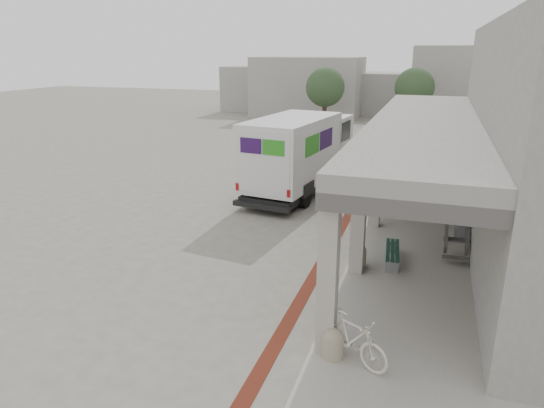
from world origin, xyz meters
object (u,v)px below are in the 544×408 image
(bench, at_px, (392,253))
(utility_cabinet, at_px, (461,223))
(fedex_truck, at_px, (301,151))
(bicycle_cream, at_px, (352,339))

(bench, distance_m, utility_cabinet, 3.53)
(fedex_truck, xyz_separation_m, bicycle_cream, (4.39, -12.09, -1.18))
(fedex_truck, height_order, bicycle_cream, fedex_truck)
(fedex_truck, relative_size, utility_cabinet, 9.10)
(bench, bearing_deg, fedex_truck, 119.59)
(fedex_truck, distance_m, bicycle_cream, 12.92)
(fedex_truck, bearing_deg, bicycle_cream, -62.47)
(bench, xyz_separation_m, bicycle_cream, (-0.34, -5.18, 0.23))
(bench, xyz_separation_m, utility_cabinet, (1.98, 2.91, 0.16))
(bench, distance_m, bicycle_cream, 5.20)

